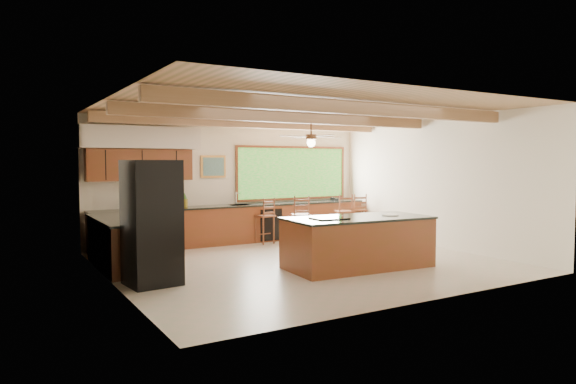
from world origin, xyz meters
TOP-DOWN VIEW (x-y plane):
  - ground at (0.00, 0.00)m, footprint 7.20×7.20m
  - room_shell at (-0.17, 0.65)m, footprint 7.27×6.54m
  - counter_run at (-0.82, 2.52)m, footprint 7.12×3.10m
  - island at (0.62, -0.91)m, footprint 2.79×1.45m
  - refrigerator at (-3.05, -0.28)m, footprint 0.85×0.83m
  - bar_stool_a at (0.44, 2.39)m, footprint 0.46×0.46m
  - bar_stool_b at (1.08, 1.77)m, footprint 0.56×0.56m
  - bar_stool_c at (2.57, 2.07)m, footprint 0.52×0.52m
  - bar_stool_d at (3.30, 2.39)m, footprint 0.52×0.52m

SIDE VIEW (x-z plane):
  - ground at x=0.00m, z-range 0.00..0.00m
  - counter_run at x=-0.82m, z-range -0.16..1.09m
  - island at x=0.62m, z-range -0.01..0.96m
  - bar_stool_a at x=0.44m, z-range 0.10..1.21m
  - bar_stool_d at x=3.30m, z-range 0.10..1.22m
  - bar_stool_c at x=2.57m, z-range 0.11..1.26m
  - bar_stool_b at x=1.08m, z-range 0.11..1.29m
  - refrigerator at x=-3.05m, z-range 0.00..2.00m
  - room_shell at x=-0.17m, z-range 0.70..3.72m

